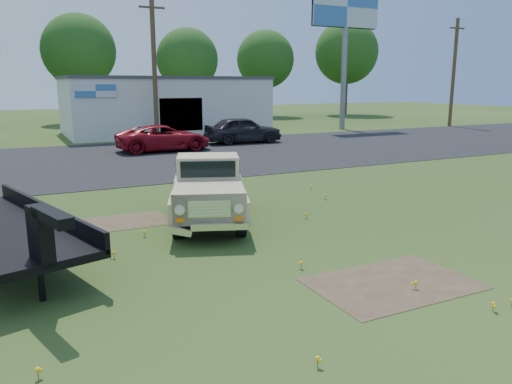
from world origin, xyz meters
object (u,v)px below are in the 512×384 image
at_px(red_pickup, 164,138).
at_px(dark_sedan, 243,130).
at_px(vintage_pickup_truck, 208,188).
at_px(billboard, 345,20).

distance_m(red_pickup, dark_sedan, 5.70).
bearing_deg(red_pickup, vintage_pickup_truck, 167.52).
relative_size(billboard, red_pickup, 2.17).
distance_m(vintage_pickup_truck, dark_sedan, 18.06).
relative_size(vintage_pickup_truck, red_pickup, 0.97).
bearing_deg(billboard, dark_sedan, -154.62).
bearing_deg(red_pickup, billboard, -68.60).
xyz_separation_m(billboard, vintage_pickup_truck, (-19.95, -21.40, -7.64)).
relative_size(vintage_pickup_truck, dark_sedan, 1.03).
xyz_separation_m(red_pickup, dark_sedan, (5.50, 1.50, 0.11)).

